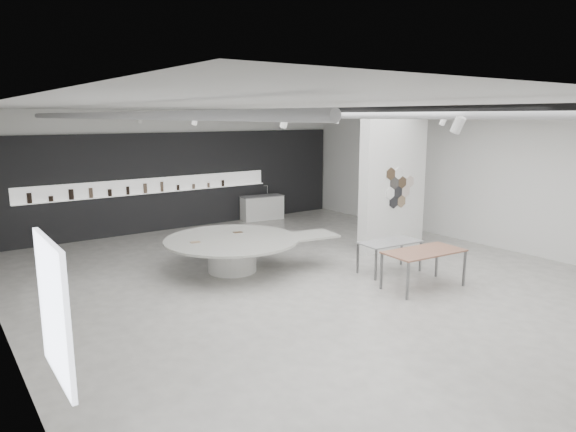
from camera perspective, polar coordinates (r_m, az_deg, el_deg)
room at (r=10.99m, az=2.62°, el=2.99°), size 12.02×14.02×3.82m
back_wall_display at (r=17.01m, az=-11.99°, el=3.83°), size 11.80×0.27×3.10m
partition_column at (r=14.18m, az=11.58°, el=3.48°), size 2.20×0.38×3.60m
display_island at (r=12.16m, az=-5.93°, el=-3.73°), size 4.23×3.63×0.81m
sample_table_wood at (r=11.26m, az=14.88°, el=-4.04°), size 1.80×1.00×0.81m
sample_table_stone at (r=12.20m, az=11.25°, el=-3.07°), size 1.50×0.84×0.74m
kitchen_counter at (r=18.16m, az=-2.90°, el=0.95°), size 1.57×0.78×1.19m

